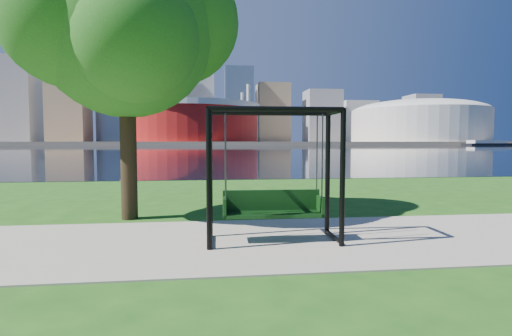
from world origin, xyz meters
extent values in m
plane|color=#1E5114|center=(0.00, 0.00, 0.00)|extent=(900.00, 900.00, 0.00)
cube|color=#9E937F|center=(0.00, -0.50, 0.01)|extent=(120.00, 4.00, 0.03)
cube|color=black|center=(0.00, 102.00, 0.01)|extent=(900.00, 180.00, 0.02)
cube|color=#937F60|center=(0.00, 306.00, 1.00)|extent=(900.00, 228.00, 2.00)
cylinder|color=maroon|center=(-10.00, 235.00, 13.00)|extent=(80.00, 80.00, 22.00)
cylinder|color=silver|center=(-10.00, 235.00, 22.50)|extent=(83.00, 83.00, 3.00)
cylinder|color=silver|center=(22.91, 254.00, 18.00)|extent=(2.00, 2.00, 32.00)
cylinder|color=silver|center=(-42.91, 254.00, 18.00)|extent=(2.00, 2.00, 32.00)
cylinder|color=silver|center=(-42.91, 216.00, 18.00)|extent=(2.00, 2.00, 32.00)
cylinder|color=silver|center=(22.91, 216.00, 18.00)|extent=(2.00, 2.00, 32.00)
cylinder|color=beige|center=(135.00, 235.00, 12.00)|extent=(84.00, 84.00, 20.00)
ellipsoid|color=beige|center=(135.00, 235.00, 21.00)|extent=(84.00, 84.00, 15.12)
cube|color=gray|center=(-140.00, 310.00, 33.00)|extent=(28.00, 28.00, 62.00)
cube|color=#998466|center=(-100.00, 300.00, 46.00)|extent=(26.00, 26.00, 88.00)
cube|color=slate|center=(-70.00, 325.00, 49.50)|extent=(30.00, 24.00, 95.00)
cube|color=gray|center=(-40.00, 305.00, 38.00)|extent=(24.00, 24.00, 72.00)
cube|color=silver|center=(-10.00, 335.00, 42.00)|extent=(32.00, 28.00, 80.00)
cube|color=slate|center=(25.00, 310.00, 31.00)|extent=(22.00, 22.00, 58.00)
cube|color=#998466|center=(55.00, 325.00, 26.00)|extent=(26.00, 26.00, 48.00)
cube|color=gray|center=(95.00, 315.00, 23.00)|extent=(28.00, 24.00, 42.00)
cube|color=silver|center=(135.00, 340.00, 20.00)|extent=(30.00, 26.00, 36.00)
cube|color=gray|center=(185.00, 320.00, 22.00)|extent=(24.00, 24.00, 40.00)
cube|color=#998466|center=(225.00, 335.00, 18.00)|extent=(26.00, 26.00, 32.00)
sphere|color=#998466|center=(-100.00, 300.00, 93.50)|extent=(10.00, 10.00, 10.00)
cylinder|color=black|center=(-0.70, -1.05, 1.25)|extent=(0.10, 0.10, 2.50)
cylinder|color=black|center=(1.68, -1.12, 1.25)|extent=(0.10, 0.10, 2.50)
cylinder|color=black|center=(-0.67, -0.08, 1.25)|extent=(0.10, 0.10, 2.50)
cylinder|color=black|center=(1.71, -0.15, 1.25)|extent=(0.10, 0.10, 2.50)
cylinder|color=black|center=(0.49, -1.09, 2.50)|extent=(2.39, 0.16, 0.10)
cylinder|color=black|center=(0.52, -0.11, 2.50)|extent=(2.39, 0.16, 0.10)
cylinder|color=black|center=(-0.69, -0.57, 2.50)|extent=(0.13, 0.98, 0.10)
cylinder|color=black|center=(-0.69, -0.57, 0.09)|extent=(0.11, 0.98, 0.08)
cylinder|color=black|center=(1.70, -0.63, 2.50)|extent=(0.13, 0.98, 0.10)
cylinder|color=black|center=(1.70, -0.63, 0.09)|extent=(0.11, 0.98, 0.08)
cube|color=black|center=(0.51, -0.60, 0.54)|extent=(1.91, 0.54, 0.07)
cube|color=black|center=(0.51, -0.39, 0.78)|extent=(1.90, 0.11, 0.41)
cube|color=black|center=(-0.41, -0.57, 0.69)|extent=(0.07, 0.49, 0.37)
cube|color=black|center=(1.42, -0.63, 0.69)|extent=(0.07, 0.49, 0.37)
cylinder|color=#3A3A40|center=(-0.39, -0.78, 1.65)|extent=(0.03, 0.03, 1.57)
cylinder|color=#3A3A40|center=(1.39, -0.83, 1.65)|extent=(0.03, 0.03, 1.57)
cylinder|color=#3A3A40|center=(-0.38, -0.37, 1.65)|extent=(0.03, 0.03, 1.57)
cylinder|color=#3A3A40|center=(1.41, -0.42, 1.65)|extent=(0.03, 0.03, 1.57)
cylinder|color=black|center=(-2.65, 2.16, 1.97)|extent=(0.39, 0.39, 3.95)
sphere|color=#24591A|center=(-2.65, 2.16, 4.67)|extent=(4.31, 4.31, 4.31)
sphere|color=#24591A|center=(-1.49, 2.69, 5.03)|extent=(3.23, 3.23, 3.23)
sphere|color=#24591A|center=(-3.73, 1.80, 4.85)|extent=(3.41, 3.41, 3.41)
sphere|color=#24591A|center=(-2.29, 1.17, 4.22)|extent=(2.87, 2.87, 2.87)
sphere|color=#24591A|center=(-3.19, 3.23, 5.38)|extent=(3.05, 3.05, 3.05)
cube|color=black|center=(146.97, 186.71, 0.56)|extent=(27.70, 11.44, 1.08)
cube|color=silver|center=(146.97, 186.71, 1.90)|extent=(22.17, 9.24, 1.61)
camera|label=1|loc=(-0.74, -8.01, 1.92)|focal=28.00mm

